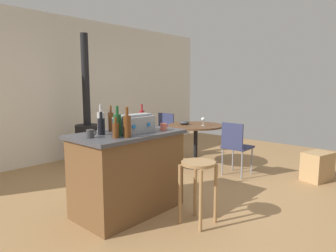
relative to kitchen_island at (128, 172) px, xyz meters
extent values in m
plane|color=#A37A4C|center=(0.64, -0.09, -0.46)|extent=(8.80, 8.80, 0.00)
cube|color=silver|center=(0.64, 2.78, 0.89)|extent=(8.00, 0.10, 2.70)
cube|color=brown|center=(0.00, 0.00, -0.02)|extent=(1.17, 0.67, 0.88)
cube|color=#424247|center=(0.00, 0.00, 0.44)|extent=(1.23, 0.73, 0.04)
cylinder|color=#A37A4C|center=(0.42, -0.64, -0.15)|extent=(0.04, 0.04, 0.63)
cylinder|color=#A37A4C|center=(0.15, -0.64, -0.15)|extent=(0.04, 0.04, 0.63)
cylinder|color=#A37A4C|center=(0.15, -0.91, -0.15)|extent=(0.04, 0.04, 0.63)
cylinder|color=#A37A4C|center=(0.42, -0.91, -0.15)|extent=(0.04, 0.04, 0.63)
cylinder|color=#A37A4C|center=(0.29, -0.77, 0.19)|extent=(0.35, 0.35, 0.03)
cylinder|color=black|center=(2.06, 0.58, -0.45)|extent=(0.53, 0.53, 0.02)
cylinder|color=black|center=(2.06, 0.58, -0.11)|extent=(0.07, 0.07, 0.71)
cylinder|color=brown|center=(2.06, 0.58, 0.26)|extent=(0.97, 0.97, 0.03)
cube|color=navy|center=(1.97, 1.36, 0.02)|extent=(0.44, 0.44, 0.03)
cube|color=navy|center=(2.16, 1.38, 0.22)|extent=(0.06, 0.36, 0.40)
cylinder|color=gray|center=(2.15, 1.21, -0.23)|extent=(0.02, 0.02, 0.46)
cylinder|color=gray|center=(2.12, 1.55, -0.23)|extent=(0.02, 0.02, 0.46)
cylinder|color=gray|center=(1.78, 1.51, -0.23)|extent=(0.02, 0.02, 0.46)
cylinder|color=gray|center=(1.82, 1.17, -0.23)|extent=(0.02, 0.02, 0.46)
cube|color=navy|center=(2.07, -0.24, -0.01)|extent=(0.41, 0.41, 0.03)
cube|color=navy|center=(1.88, -0.24, 0.19)|extent=(0.03, 0.36, 0.40)
cylinder|color=gray|center=(1.90, -0.07, -0.24)|extent=(0.02, 0.02, 0.44)
cylinder|color=gray|center=(1.91, -0.41, -0.24)|extent=(0.02, 0.02, 0.44)
cylinder|color=gray|center=(2.25, -0.40, -0.24)|extent=(0.02, 0.02, 0.44)
cylinder|color=gray|center=(2.24, -0.06, -0.24)|extent=(0.02, 0.02, 0.44)
cylinder|color=black|center=(0.85, 2.11, -0.43)|extent=(0.37, 0.37, 0.06)
cylinder|color=black|center=(0.85, 2.11, -0.07)|extent=(0.44, 0.44, 0.66)
cube|color=#2D2826|center=(0.85, 1.89, -0.07)|extent=(0.20, 0.02, 0.20)
cylinder|color=black|center=(0.85, 2.11, 1.06)|extent=(0.13, 0.13, 1.60)
cube|color=gray|center=(0.04, -0.07, 0.55)|extent=(0.44, 0.22, 0.18)
cube|color=gray|center=(0.04, -0.07, 0.65)|extent=(0.42, 0.13, 0.02)
cube|color=blue|center=(-0.06, -0.19, 0.55)|extent=(0.04, 0.01, 0.04)
cube|color=blue|center=(0.15, -0.19, 0.55)|extent=(0.04, 0.01, 0.04)
cylinder|color=black|center=(-0.28, 0.09, 0.54)|extent=(0.08, 0.08, 0.18)
cylinder|color=black|center=(-0.28, 0.09, 0.67)|extent=(0.03, 0.03, 0.07)
cylinder|color=#603314|center=(-0.20, -0.24, 0.57)|extent=(0.08, 0.08, 0.22)
cylinder|color=#603314|center=(-0.20, -0.24, 0.72)|extent=(0.03, 0.03, 0.09)
cylinder|color=#603314|center=(-0.30, -0.18, 0.53)|extent=(0.07, 0.07, 0.15)
cylinder|color=#603314|center=(-0.30, -0.18, 0.64)|extent=(0.02, 0.02, 0.06)
cylinder|color=maroon|center=(0.40, 0.18, 0.56)|extent=(0.06, 0.06, 0.21)
cylinder|color=maroon|center=(0.40, 0.18, 0.70)|extent=(0.02, 0.02, 0.08)
cylinder|color=#B7B2AD|center=(-0.18, 0.24, 0.57)|extent=(0.08, 0.08, 0.22)
cylinder|color=#B7B2AD|center=(-0.18, 0.24, 0.72)|extent=(0.03, 0.03, 0.09)
cylinder|color=#603314|center=(-0.07, 0.20, 0.56)|extent=(0.06, 0.06, 0.21)
cylinder|color=#603314|center=(-0.07, 0.20, 0.71)|extent=(0.02, 0.02, 0.08)
cylinder|color=#194C23|center=(-0.23, -0.12, 0.57)|extent=(0.08, 0.08, 0.23)
cylinder|color=#194C23|center=(-0.23, -0.12, 0.73)|extent=(0.03, 0.03, 0.09)
cylinder|color=#383838|center=(0.20, 0.22, 0.51)|extent=(0.08, 0.08, 0.11)
torus|color=#383838|center=(0.25, 0.22, 0.52)|extent=(0.05, 0.01, 0.05)
cylinder|color=#383838|center=(-0.47, 0.01, 0.50)|extent=(0.08, 0.08, 0.08)
torus|color=#383838|center=(-0.42, 0.01, 0.50)|extent=(0.05, 0.01, 0.05)
cylinder|color=#DB6651|center=(0.38, -0.20, 0.50)|extent=(0.07, 0.07, 0.08)
torus|color=#DB6651|center=(0.43, -0.20, 0.50)|extent=(0.05, 0.01, 0.05)
cylinder|color=silver|center=(2.06, 0.43, 0.28)|extent=(0.06, 0.06, 0.00)
cylinder|color=silver|center=(2.06, 0.43, 0.32)|extent=(0.01, 0.01, 0.08)
ellipsoid|color=silver|center=(2.06, 0.43, 0.39)|extent=(0.07, 0.07, 0.06)
ellipsoid|color=#383838|center=(1.95, 0.76, 0.31)|extent=(0.18, 0.18, 0.07)
cube|color=tan|center=(2.64, -1.28, -0.25)|extent=(0.51, 0.40, 0.43)
camera|label=1|loc=(-2.14, -2.54, 1.00)|focal=32.06mm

